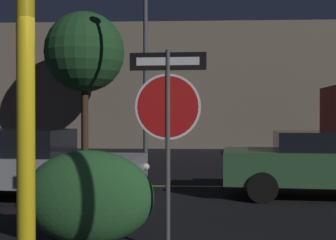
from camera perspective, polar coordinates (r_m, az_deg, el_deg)
road_center_stripe at (r=11.24m, az=2.16°, el=-8.06°), size 39.44×0.12×0.01m
stop_sign at (r=5.78m, az=-0.02°, el=1.41°), size 0.95×0.08×2.51m
yellow_pole_left at (r=4.01m, az=-16.94°, el=-4.10°), size 0.15×0.15×2.76m
hedge_bush_2 at (r=6.31m, az=-9.63°, el=-9.27°), size 1.73×0.71×1.24m
passing_car_2 at (r=10.00m, az=-16.89°, el=-5.14°), size 4.86×2.21×1.40m
passing_car_3 at (r=10.20m, az=18.01°, el=-5.03°), size 4.18×2.15×1.36m
street_lamp at (r=17.35m, az=-2.77°, el=12.05°), size 0.49×0.49×7.70m
tree_0 at (r=21.18m, az=-10.13°, el=8.12°), size 3.54×3.54×6.25m
building_backdrop at (r=25.75m, az=7.35°, el=3.94°), size 31.57×4.79×6.35m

